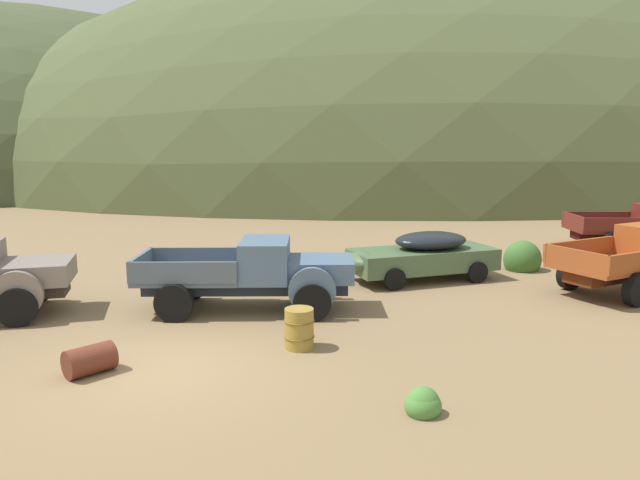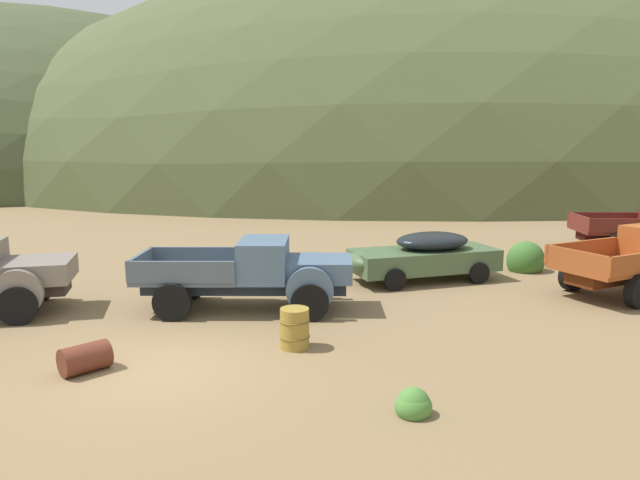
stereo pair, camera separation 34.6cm
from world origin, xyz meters
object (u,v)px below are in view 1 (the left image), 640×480
(oil_drum_by_truck, at_px, (299,328))
(truck_chalk_blue, at_px, (263,273))
(oil_drum_tipped, at_px, (90,360))
(car_weathered_green, at_px, (419,255))

(oil_drum_by_truck, bearing_deg, truck_chalk_blue, 94.15)
(truck_chalk_blue, bearing_deg, oil_drum_tipped, -124.64)
(car_weathered_green, relative_size, oil_drum_tipped, 4.76)
(truck_chalk_blue, bearing_deg, oil_drum_by_truck, -70.69)
(truck_chalk_blue, relative_size, oil_drum_tipped, 5.59)
(truck_chalk_blue, height_order, oil_drum_by_truck, truck_chalk_blue)
(truck_chalk_blue, xyz_separation_m, car_weathered_green, (5.45, 1.90, -0.17))
(car_weathered_green, height_order, oil_drum_tipped, car_weathered_green)
(truck_chalk_blue, height_order, oil_drum_tipped, truck_chalk_blue)
(car_weathered_green, xyz_separation_m, oil_drum_tipped, (-9.46, -5.28, -0.54))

